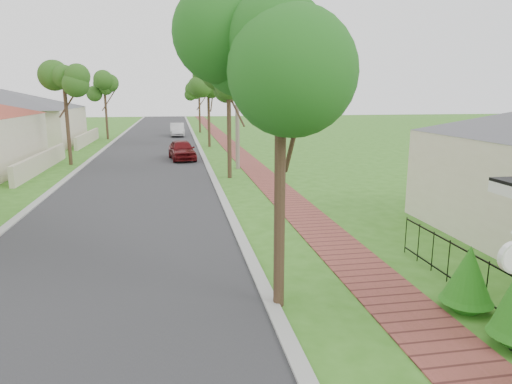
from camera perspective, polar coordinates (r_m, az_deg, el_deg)
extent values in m
plane|color=#326B19|center=(8.24, -0.48, -18.92)|extent=(160.00, 160.00, 0.00)
cube|color=#28282B|center=(27.35, -13.72, 2.95)|extent=(7.00, 120.00, 0.02)
cube|color=#9E9E99|center=(27.35, -6.06, 3.23)|extent=(0.30, 120.00, 0.10)
cube|color=#9E9E99|center=(27.84, -21.23, 2.62)|extent=(0.30, 120.00, 0.10)
cube|color=brown|center=(27.64, -0.67, 3.40)|extent=(1.50, 120.00, 0.03)
cube|color=black|center=(10.10, 29.00, -13.43)|extent=(0.03, 8.00, 0.03)
cylinder|color=black|center=(9.96, 29.21, -11.60)|extent=(0.02, 0.02, 1.00)
cylinder|color=black|center=(10.44, 26.90, -10.29)|extent=(0.02, 0.02, 1.00)
cylinder|color=black|center=(10.93, 24.81, -9.07)|extent=(0.02, 0.02, 1.00)
cylinder|color=black|center=(11.45, 22.92, -7.96)|extent=(0.02, 0.02, 1.00)
cylinder|color=black|center=(11.97, 21.21, -6.93)|extent=(0.02, 0.02, 1.00)
cylinder|color=black|center=(12.52, 19.64, -5.98)|extent=(0.02, 0.02, 1.00)
cylinder|color=black|center=(13.07, 18.22, -5.11)|extent=(0.02, 0.02, 1.00)
cylinder|color=#382619|center=(23.19, -3.37, 7.33)|extent=(0.22, 0.22, 4.55)
sphere|color=#224B14|center=(23.11, -3.45, 13.28)|extent=(1.70, 1.70, 1.70)
cylinder|color=#382619|center=(37.09, -5.92, 9.41)|extent=(0.22, 0.22, 4.90)
sphere|color=#224B14|center=(37.06, -6.01, 13.41)|extent=(1.70, 1.70, 1.70)
cylinder|color=#382619|center=(51.07, -7.07, 9.76)|extent=(0.22, 0.22, 4.20)
sphere|color=#224B14|center=(51.02, -7.13, 12.25)|extent=(1.70, 1.70, 1.70)
cylinder|color=#382619|center=(29.70, -22.49, 7.85)|extent=(0.22, 0.22, 4.90)
sphere|color=#224B14|center=(29.65, -22.91, 12.84)|extent=(1.70, 1.70, 1.70)
cylinder|color=#382619|center=(45.44, -18.21, 9.16)|extent=(0.22, 0.22, 4.55)
sphere|color=#224B14|center=(45.40, -18.42, 12.19)|extent=(1.70, 1.70, 1.70)
sphere|color=#125E13|center=(10.25, 24.78, -11.77)|extent=(0.79, 0.79, 0.79)
cone|color=#125E13|center=(10.05, 25.06, -8.99)|extent=(0.90, 0.90, 1.06)
cube|color=#BFB299|center=(28.22, -25.20, 3.44)|extent=(0.25, 10.00, 1.00)
cube|color=beige|center=(43.32, -28.81, 7.12)|extent=(11.00, 10.00, 3.00)
pyramid|color=#4C4C51|center=(43.23, -29.13, 10.14)|extent=(15.56, 15.56, 1.60)
cube|color=#BFB299|center=(41.79, -20.30, 6.35)|extent=(0.25, 10.00, 1.00)
imported|color=#590D10|center=(30.08, -9.24, 5.20)|extent=(1.95, 3.91, 1.28)
imported|color=silver|center=(46.88, -9.82, 7.67)|extent=(1.41, 3.93, 1.29)
cylinder|color=#382619|center=(8.89, 2.98, -0.47)|extent=(0.22, 0.22, 4.62)
sphere|color=#22631C|center=(8.69, 3.17, 15.43)|extent=(2.30, 2.30, 2.30)
cylinder|color=gray|center=(26.00, -2.37, 12.41)|extent=(0.24, 0.24, 8.66)
cube|color=gray|center=(26.30, -2.45, 21.01)|extent=(1.20, 0.08, 0.08)
cylinder|color=white|center=(7.75, 29.28, -7.00)|extent=(0.41, 0.01, 0.41)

